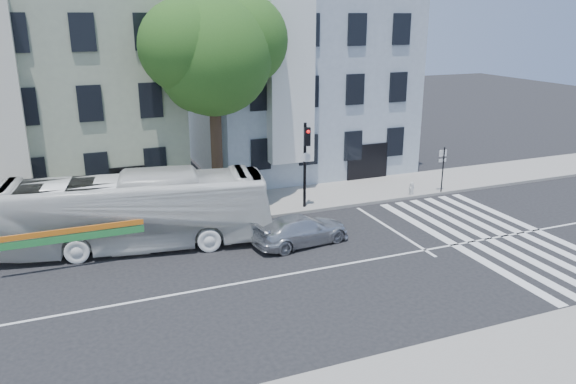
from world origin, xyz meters
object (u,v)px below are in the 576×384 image
bus (133,211)px  traffic_signal (306,155)px  sedan (301,230)px  fire_hydrant (411,188)px

bus → traffic_signal: bearing=-69.7°
sedan → fire_hydrant: size_ratio=6.09×
bus → fire_hydrant: (14.61, 1.42, -1.06)m
bus → traffic_signal: 8.75m
sedan → bus: bearing=62.9°
sedan → traffic_signal: traffic_signal is taller
traffic_signal → fire_hydrant: bearing=9.5°
fire_hydrant → sedan: bearing=-155.3°
traffic_signal → fire_hydrant: (6.11, -0.21, -2.33)m
traffic_signal → bus: bearing=-157.7°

